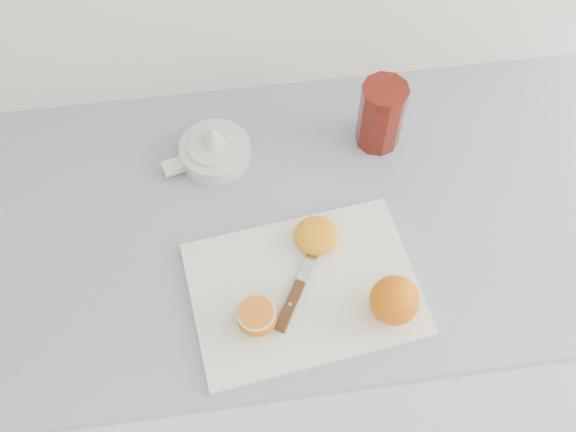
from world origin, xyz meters
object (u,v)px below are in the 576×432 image
Objects in this scene: citrus_juicer at (214,149)px; counter at (270,314)px; red_tumbler at (381,117)px; half_orange at (257,317)px; cutting_board at (304,289)px.

counter is at bearing -61.32° from citrus_juicer.
red_tumbler reaches higher than counter.
counter is at bearing -149.28° from red_tumbler.
half_orange is 0.46× the size of red_tumbler.
citrus_juicer reaches higher than half_orange.
cutting_board is at bearing -122.09° from red_tumbler.
cutting_board is 5.73× the size of half_orange.
citrus_juicer is at bearing 96.84° from half_orange.
citrus_juicer is 0.31m from red_tumbler.
half_orange is 0.34m from citrus_juicer.
cutting_board is 0.31m from citrus_juicer.
red_tumbler is at bearing 57.91° from cutting_board.
cutting_board is at bearing 30.59° from half_orange.
citrus_juicer is (-0.07, 0.14, 0.47)m from counter.
citrus_juicer is (-0.04, 0.34, -0.01)m from half_orange.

